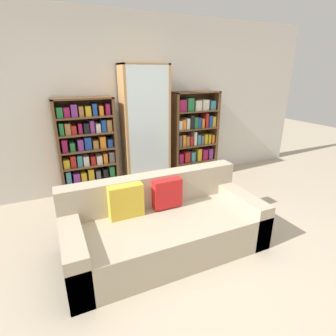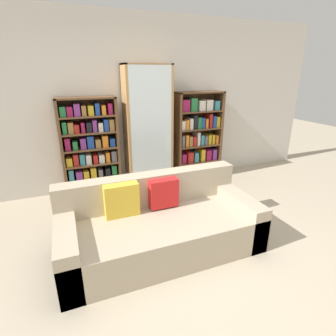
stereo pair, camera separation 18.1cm
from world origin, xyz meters
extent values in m
plane|color=tan|center=(0.00, 0.00, 0.00)|extent=(16.00, 16.00, 0.00)
cube|color=beige|center=(0.00, 2.36, 1.35)|extent=(6.97, 0.06, 2.70)
cube|color=tan|center=(-0.23, 0.39, 0.20)|extent=(2.09, 0.93, 0.39)
cube|color=tan|center=(-0.23, 0.76, 0.58)|extent=(2.09, 0.20, 0.37)
cube|color=tan|center=(-1.18, 0.39, 0.26)|extent=(0.20, 0.93, 0.51)
cube|color=tan|center=(0.71, 0.39, 0.26)|extent=(0.20, 0.93, 0.51)
cube|color=gold|center=(-0.60, 0.60, 0.57)|extent=(0.36, 0.12, 0.36)
cube|color=red|center=(-0.13, 0.60, 0.57)|extent=(0.32, 0.12, 0.32)
cube|color=brown|center=(-1.14, 2.15, 0.75)|extent=(0.04, 0.32, 1.51)
cube|color=brown|center=(-0.33, 2.15, 0.75)|extent=(0.04, 0.32, 1.51)
cube|color=brown|center=(-0.74, 2.15, 1.50)|extent=(0.85, 0.32, 0.02)
cube|color=brown|center=(-0.74, 2.15, 0.01)|extent=(0.85, 0.32, 0.02)
cube|color=brown|center=(-0.74, 2.31, 0.75)|extent=(0.85, 0.01, 1.51)
cube|color=brown|center=(-0.74, 2.15, 0.27)|extent=(0.77, 0.32, 0.02)
cube|color=brown|center=(-0.74, 2.15, 0.51)|extent=(0.77, 0.32, 0.02)
cube|color=brown|center=(-0.74, 2.15, 0.75)|extent=(0.77, 0.32, 0.02)
cube|color=brown|center=(-0.74, 2.15, 1.00)|extent=(0.77, 0.32, 0.02)
cube|color=brown|center=(-0.74, 2.15, 1.24)|extent=(0.77, 0.32, 0.02)
cube|color=gold|center=(-1.07, 2.14, 0.09)|extent=(0.06, 0.24, 0.13)
cube|color=orange|center=(-0.98, 2.14, 0.10)|extent=(0.07, 0.24, 0.15)
cube|color=#237038|center=(-0.90, 2.14, 0.10)|extent=(0.06, 0.24, 0.15)
cube|color=teal|center=(-0.82, 2.14, 0.12)|extent=(0.07, 0.24, 0.19)
cube|color=#5B5B60|center=(-0.73, 2.14, 0.11)|extent=(0.07, 0.24, 0.17)
cube|color=#237038|center=(-0.65, 2.14, 0.11)|extent=(0.05, 0.24, 0.16)
cube|color=teal|center=(-0.57, 2.14, 0.10)|extent=(0.06, 0.24, 0.16)
cube|color=gold|center=(-0.49, 2.14, 0.09)|extent=(0.06, 0.24, 0.13)
cube|color=#AD231E|center=(-0.41, 2.14, 0.08)|extent=(0.07, 0.24, 0.12)
cube|color=teal|center=(-1.06, 2.14, 0.37)|extent=(0.07, 0.24, 0.19)
cube|color=#7A3384|center=(-0.95, 2.14, 0.35)|extent=(0.09, 0.24, 0.15)
cube|color=gold|center=(-0.85, 2.14, 0.35)|extent=(0.08, 0.24, 0.14)
cube|color=gold|center=(-0.74, 2.14, 0.37)|extent=(0.08, 0.24, 0.18)
cube|color=#5B5B60|center=(-0.63, 2.14, 0.35)|extent=(0.07, 0.24, 0.14)
cube|color=black|center=(-0.52, 2.14, 0.35)|extent=(0.07, 0.24, 0.14)
cube|color=#237038|center=(-0.42, 2.14, 0.37)|extent=(0.07, 0.24, 0.18)
cube|color=gold|center=(-1.06, 2.14, 0.59)|extent=(0.08, 0.24, 0.13)
cube|color=#AD231E|center=(-0.97, 2.14, 0.61)|extent=(0.07, 0.24, 0.18)
cube|color=teal|center=(-0.88, 2.14, 0.61)|extent=(0.07, 0.24, 0.17)
cube|color=beige|center=(-0.79, 2.14, 0.60)|extent=(0.08, 0.24, 0.15)
cube|color=#AD231E|center=(-0.69, 2.14, 0.59)|extent=(0.06, 0.24, 0.14)
cube|color=beige|center=(-0.59, 2.14, 0.59)|extent=(0.08, 0.24, 0.13)
cube|color=orange|center=(-0.50, 2.14, 0.60)|extent=(0.06, 0.24, 0.16)
cube|color=#5B5B60|center=(-0.40, 2.14, 0.61)|extent=(0.08, 0.24, 0.17)
cube|color=#8E1947|center=(-1.06, 2.14, 0.86)|extent=(0.07, 0.24, 0.18)
cube|color=#237038|center=(-0.95, 2.14, 0.83)|extent=(0.07, 0.24, 0.13)
cube|color=#7A3384|center=(-0.84, 2.14, 0.85)|extent=(0.08, 0.24, 0.16)
cube|color=#1E4293|center=(-0.73, 2.14, 0.86)|extent=(0.09, 0.24, 0.19)
cube|color=olive|center=(-0.63, 2.14, 0.83)|extent=(0.08, 0.24, 0.13)
cube|color=orange|center=(-0.52, 2.14, 0.85)|extent=(0.08, 0.24, 0.18)
cube|color=#1E4293|center=(-0.41, 2.14, 0.83)|extent=(0.07, 0.24, 0.13)
cube|color=#237038|center=(-1.07, 2.14, 1.10)|extent=(0.06, 0.24, 0.17)
cube|color=olive|center=(-0.98, 2.14, 1.09)|extent=(0.07, 0.24, 0.16)
cube|color=#AD231E|center=(-0.91, 2.14, 1.07)|extent=(0.07, 0.24, 0.12)
cube|color=#8E1947|center=(-0.82, 2.14, 1.08)|extent=(0.05, 0.24, 0.15)
cube|color=black|center=(-0.73, 2.14, 1.08)|extent=(0.07, 0.24, 0.15)
cube|color=#7A3384|center=(-0.65, 2.14, 1.10)|extent=(0.06, 0.24, 0.18)
cube|color=beige|center=(-0.57, 2.14, 1.07)|extent=(0.07, 0.24, 0.13)
cube|color=#1E4293|center=(-0.49, 2.14, 1.10)|extent=(0.07, 0.24, 0.18)
cube|color=olive|center=(-0.40, 2.14, 1.10)|extent=(0.07, 0.24, 0.17)
cube|color=#237038|center=(-1.06, 2.14, 1.32)|extent=(0.08, 0.24, 0.14)
cube|color=#8E1947|center=(-0.97, 2.14, 1.32)|extent=(0.08, 0.24, 0.14)
cube|color=#7A3384|center=(-0.87, 2.14, 1.34)|extent=(0.08, 0.24, 0.17)
cube|color=olive|center=(-0.78, 2.14, 1.33)|extent=(0.06, 0.24, 0.14)
cube|color=gold|center=(-0.69, 2.14, 1.32)|extent=(0.08, 0.24, 0.14)
cube|color=#1E4293|center=(-0.59, 2.14, 1.34)|extent=(0.06, 0.24, 0.17)
cube|color=orange|center=(-0.50, 2.14, 1.32)|extent=(0.06, 0.24, 0.14)
cube|color=#8E1947|center=(-0.41, 2.14, 1.33)|extent=(0.06, 0.24, 0.16)
cube|color=#AD7F4C|center=(-0.16, 2.13, 0.98)|extent=(0.04, 0.36, 1.97)
cube|color=#AD7F4C|center=(0.54, 2.13, 0.98)|extent=(0.04, 0.36, 1.97)
cube|color=#AD7F4C|center=(0.19, 2.13, 1.95)|extent=(0.74, 0.36, 0.02)
cube|color=#AD7F4C|center=(0.19, 2.13, 0.01)|extent=(0.74, 0.36, 0.02)
cube|color=#AD7F4C|center=(0.19, 2.31, 0.98)|extent=(0.74, 0.01, 1.97)
cube|color=silver|center=(0.19, 1.96, 0.98)|extent=(0.66, 0.01, 1.94)
cube|color=#AD7F4C|center=(0.19, 2.13, 0.41)|extent=(0.66, 0.32, 0.02)
cube|color=#AD7F4C|center=(0.19, 2.13, 0.79)|extent=(0.66, 0.32, 0.02)
cube|color=#AD7F4C|center=(0.19, 2.13, 1.17)|extent=(0.66, 0.32, 0.02)
cube|color=#AD7F4C|center=(0.19, 2.13, 1.56)|extent=(0.66, 0.32, 0.02)
cylinder|color=silver|center=(-0.02, 2.15, 0.06)|extent=(0.01, 0.01, 0.08)
cone|color=silver|center=(-0.02, 2.15, 0.15)|extent=(0.09, 0.09, 0.09)
cylinder|color=silver|center=(0.19, 2.14, 0.06)|extent=(0.01, 0.01, 0.08)
cone|color=silver|center=(0.19, 2.14, 0.15)|extent=(0.09, 0.09, 0.09)
cylinder|color=silver|center=(0.39, 2.13, 0.06)|extent=(0.01, 0.01, 0.08)
cone|color=silver|center=(0.39, 2.13, 0.15)|extent=(0.09, 0.09, 0.09)
cylinder|color=silver|center=(-0.07, 2.12, 0.46)|extent=(0.01, 0.01, 0.07)
cone|color=silver|center=(-0.07, 2.12, 0.54)|extent=(0.07, 0.07, 0.09)
cylinder|color=silver|center=(0.03, 2.14, 0.46)|extent=(0.01, 0.01, 0.07)
cone|color=silver|center=(0.03, 2.14, 0.54)|extent=(0.07, 0.07, 0.09)
cylinder|color=silver|center=(0.14, 2.12, 0.46)|extent=(0.01, 0.01, 0.07)
cone|color=silver|center=(0.14, 2.12, 0.54)|extent=(0.07, 0.07, 0.09)
cylinder|color=silver|center=(0.24, 2.13, 0.46)|extent=(0.01, 0.01, 0.07)
cone|color=silver|center=(0.24, 2.13, 0.54)|extent=(0.07, 0.07, 0.09)
cylinder|color=silver|center=(0.34, 2.14, 0.46)|extent=(0.01, 0.01, 0.07)
cone|color=silver|center=(0.34, 2.14, 0.54)|extent=(0.07, 0.07, 0.09)
cylinder|color=silver|center=(0.45, 2.12, 0.46)|extent=(0.01, 0.01, 0.07)
cone|color=silver|center=(0.45, 2.12, 0.54)|extent=(0.07, 0.07, 0.09)
cylinder|color=silver|center=(-0.04, 2.15, 0.85)|extent=(0.01, 0.01, 0.09)
cone|color=silver|center=(-0.04, 2.15, 0.94)|extent=(0.09, 0.09, 0.10)
cylinder|color=silver|center=(0.11, 2.14, 0.85)|extent=(0.01, 0.01, 0.09)
cone|color=silver|center=(0.11, 2.14, 0.94)|extent=(0.09, 0.09, 0.10)
cylinder|color=silver|center=(0.27, 2.13, 0.85)|extent=(0.01, 0.01, 0.09)
cone|color=silver|center=(0.27, 2.13, 0.94)|extent=(0.09, 0.09, 0.10)
cylinder|color=silver|center=(0.42, 2.12, 0.85)|extent=(0.01, 0.01, 0.09)
cone|color=silver|center=(0.42, 2.12, 0.94)|extent=(0.09, 0.09, 0.10)
cylinder|color=silver|center=(-0.07, 2.13, 1.23)|extent=(0.01, 0.01, 0.08)
cone|color=silver|center=(-0.07, 2.13, 1.32)|extent=(0.07, 0.07, 0.10)
cylinder|color=silver|center=(0.03, 2.13, 1.23)|extent=(0.01, 0.01, 0.08)
cone|color=silver|center=(0.03, 2.13, 1.32)|extent=(0.07, 0.07, 0.10)
cylinder|color=silver|center=(0.14, 2.15, 1.23)|extent=(0.01, 0.01, 0.08)
cone|color=silver|center=(0.14, 2.15, 1.32)|extent=(0.07, 0.07, 0.10)
cylinder|color=silver|center=(0.24, 2.12, 1.23)|extent=(0.01, 0.01, 0.08)
cone|color=silver|center=(0.24, 2.12, 1.32)|extent=(0.07, 0.07, 0.10)
cylinder|color=silver|center=(0.34, 2.15, 1.23)|extent=(0.01, 0.01, 0.08)
cone|color=silver|center=(0.34, 2.15, 1.32)|extent=(0.07, 0.07, 0.10)
cylinder|color=silver|center=(0.45, 2.14, 1.23)|extent=(0.01, 0.01, 0.08)
cone|color=silver|center=(0.45, 2.14, 1.32)|extent=(0.07, 0.07, 0.10)
cylinder|color=silver|center=(-0.06, 2.15, 1.61)|extent=(0.01, 0.01, 0.08)
cone|color=silver|center=(-0.06, 2.15, 1.69)|extent=(0.09, 0.09, 0.09)
cylinder|color=silver|center=(0.06, 2.13, 1.61)|extent=(0.01, 0.01, 0.08)
cone|color=silver|center=(0.06, 2.13, 1.69)|extent=(0.09, 0.09, 0.09)
cylinder|color=silver|center=(0.19, 2.14, 1.61)|extent=(0.01, 0.01, 0.08)
cone|color=silver|center=(0.19, 2.14, 1.69)|extent=(0.09, 0.09, 0.09)
cylinder|color=silver|center=(0.31, 2.13, 1.61)|extent=(0.01, 0.01, 0.08)
cone|color=silver|center=(0.31, 2.13, 1.69)|extent=(0.09, 0.09, 0.09)
cylinder|color=silver|center=(0.44, 2.14, 1.61)|extent=(0.01, 0.01, 0.08)
cone|color=silver|center=(0.44, 2.14, 1.69)|extent=(0.09, 0.09, 0.09)
cube|color=brown|center=(0.71, 2.15, 0.77)|extent=(0.04, 0.32, 1.54)
cube|color=brown|center=(1.50, 2.15, 0.77)|extent=(0.04, 0.32, 1.54)
cube|color=brown|center=(1.11, 2.15, 1.53)|extent=(0.84, 0.32, 0.02)
cube|color=brown|center=(1.11, 2.15, 0.01)|extent=(0.84, 0.32, 0.02)
cube|color=brown|center=(1.11, 2.31, 0.77)|extent=(0.84, 0.01, 1.54)
cube|color=brown|center=(1.11, 2.15, 0.32)|extent=(0.76, 0.32, 0.02)
cube|color=brown|center=(1.11, 2.15, 0.62)|extent=(0.76, 0.32, 0.02)
cube|color=brown|center=(1.11, 2.15, 0.92)|extent=(0.76, 0.32, 0.02)
cube|color=brown|center=(1.11, 2.15, 1.22)|extent=(0.76, 0.32, 0.02)
cube|color=#5B5B60|center=(0.78, 2.14, 0.13)|extent=(0.05, 0.24, 0.21)
cube|color=#8E1947|center=(0.86, 2.14, 0.11)|extent=(0.07, 0.24, 0.17)
cube|color=#AD231E|center=(0.94, 2.14, 0.11)|extent=(0.07, 0.24, 0.16)
cube|color=olive|center=(1.02, 2.14, 0.11)|extent=(0.07, 0.24, 0.17)
cube|color=olive|center=(1.10, 2.14, 0.11)|extent=(0.05, 0.24, 0.18)
cube|color=beige|center=(1.19, 2.14, 0.12)|extent=(0.07, 0.24, 0.20)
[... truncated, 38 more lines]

